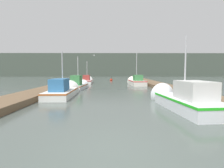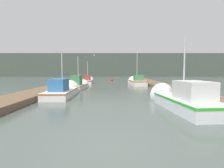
# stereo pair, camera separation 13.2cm
# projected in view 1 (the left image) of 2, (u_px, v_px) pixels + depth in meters

# --- Properties ---
(ground_plane) EXTENTS (200.00, 200.00, 0.00)m
(ground_plane) POSITION_uv_depth(u_px,v_px,m) (114.00, 153.00, 4.17)
(ground_plane) COLOR #47514C
(dock_left) EXTENTS (2.33, 40.00, 0.38)m
(dock_left) POSITION_uv_depth(u_px,v_px,m) (60.00, 86.00, 20.07)
(dock_left) COLOR brown
(dock_left) RESTS_ON ground_plane
(dock_right) EXTENTS (2.33, 40.00, 0.38)m
(dock_right) POSITION_uv_depth(u_px,v_px,m) (162.00, 86.00, 20.16)
(dock_right) COLOR brown
(dock_right) RESTS_ON ground_plane
(distant_shore_ridge) EXTENTS (120.00, 16.00, 7.93)m
(distant_shore_ridge) POSITION_uv_depth(u_px,v_px,m) (111.00, 66.00, 66.96)
(distant_shore_ridge) COLOR #424C42
(distant_shore_ridge) RESTS_ON ground_plane
(fishing_boat_0) EXTENTS (2.17, 5.82, 4.27)m
(fishing_boat_0) POSITION_uv_depth(u_px,v_px,m) (181.00, 99.00, 9.36)
(fishing_boat_0) COLOR silver
(fishing_boat_0) RESTS_ON ground_plane
(fishing_boat_1) EXTENTS (1.89, 5.59, 4.01)m
(fishing_boat_1) POSITION_uv_depth(u_px,v_px,m) (64.00, 90.00, 13.78)
(fishing_boat_1) COLOR silver
(fishing_boat_1) RESTS_ON ground_plane
(fishing_boat_2) EXTENTS (1.66, 4.70, 3.95)m
(fishing_boat_2) POSITION_uv_depth(u_px,v_px,m) (79.00, 85.00, 19.17)
(fishing_boat_2) COLOR silver
(fishing_boat_2) RESTS_ON ground_plane
(fishing_boat_3) EXTENTS (2.02, 5.45, 5.09)m
(fishing_boat_3) POSITION_uv_depth(u_px,v_px,m) (136.00, 82.00, 24.52)
(fishing_boat_3) COLOR silver
(fishing_boat_3) RESTS_ON ground_plane
(fishing_boat_4) EXTENTS (1.88, 6.52, 3.98)m
(fishing_boat_4) POSITION_uv_depth(u_px,v_px,m) (87.00, 81.00, 28.39)
(fishing_boat_4) COLOR silver
(fishing_boat_4) RESTS_ON ground_plane
(mooring_piling_0) EXTENTS (0.35, 0.35, 1.36)m
(mooring_piling_0) POSITION_uv_depth(u_px,v_px,m) (75.00, 81.00, 22.40)
(mooring_piling_0) COLOR #473523
(mooring_piling_0) RESTS_ON ground_plane
(mooring_piling_1) EXTENTS (0.27, 0.27, 1.15)m
(mooring_piling_1) POSITION_uv_depth(u_px,v_px,m) (65.00, 84.00, 17.82)
(mooring_piling_1) COLOR #473523
(mooring_piling_1) RESTS_ON ground_plane
(mooring_piling_2) EXTENTS (0.35, 0.35, 1.38)m
(mooring_piling_2) POSITION_uv_depth(u_px,v_px,m) (78.00, 80.00, 25.34)
(mooring_piling_2) COLOR #473523
(mooring_piling_2) RESTS_ON ground_plane
(mooring_piling_3) EXTENTS (0.32, 0.32, 0.94)m
(mooring_piling_3) POSITION_uv_depth(u_px,v_px,m) (86.00, 79.00, 33.55)
(mooring_piling_3) COLOR #473523
(mooring_piling_3) RESTS_ON ground_plane
(channel_buoy) EXTENTS (0.54, 0.54, 1.04)m
(channel_buoy) POSITION_uv_depth(u_px,v_px,m) (111.00, 80.00, 34.97)
(channel_buoy) COLOR red
(channel_buoy) RESTS_ON ground_plane
(seagull_lead) EXTENTS (0.55, 0.32, 0.12)m
(seagull_lead) POSITION_uv_depth(u_px,v_px,m) (94.00, 55.00, 19.71)
(seagull_lead) COLOR white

